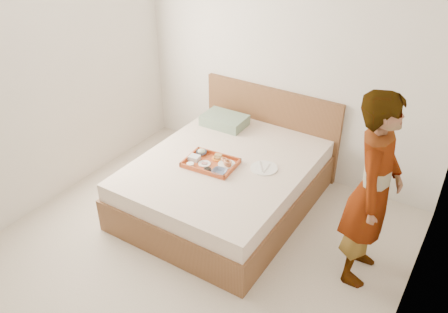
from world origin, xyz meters
The scene contains 18 objects.
ground centered at (0.00, 0.00, 0.00)m, with size 3.50×4.00×0.01m, color beige.
wall_back centered at (0.00, 2.00, 1.30)m, with size 3.50×0.01×2.60m, color silver.
wall_left centered at (-1.75, 0.00, 1.30)m, with size 0.01×4.00×2.60m, color silver.
wall_right centered at (1.75, 0.00, 1.30)m, with size 0.01×4.00×2.60m, color silver.
bed centered at (-0.14, 1.00, 0.27)m, with size 1.65×2.00×0.53m, color brown.
headboard centered at (-0.14, 1.97, 0.47)m, with size 1.65×0.06×0.95m, color brown.
pillow centered at (-0.55, 1.64, 0.59)m, with size 0.48×0.33×0.12m, color gray.
tray centered at (-0.22, 0.86, 0.55)m, with size 0.50×0.36×0.05m, color #B34A22.
prawn_plate centered at (-0.08, 0.93, 0.55)m, with size 0.17×0.17×0.01m, color white.
navy_bowl_big centered at (-0.05, 0.77, 0.56)m, with size 0.14×0.14×0.03m, color #111F40.
sauce_dish centered at (-0.17, 0.74, 0.56)m, with size 0.07×0.07×0.03m, color black.
meat_plate centered at (-0.27, 0.82, 0.55)m, with size 0.12×0.12×0.01m, color white.
bread_plate centered at (-0.21, 0.98, 0.55)m, with size 0.12×0.12×0.01m, color orange.
salad_bowl centered at (-0.40, 0.96, 0.56)m, with size 0.11×0.11×0.03m, color #111F40.
plastic_tub centered at (-0.39, 0.84, 0.57)m, with size 0.10×0.09×0.05m, color silver.
cheese_round centered at (-0.37, 0.73, 0.56)m, with size 0.07×0.07×0.03m, color white.
dinner_plate centered at (0.25, 1.08, 0.54)m, with size 0.26×0.26×0.01m, color white.
person centered at (1.34, 0.82, 0.84)m, with size 0.62×0.40×1.69m, color silver.
Camera 1 is at (1.90, -2.24, 2.94)m, focal length 36.70 mm.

